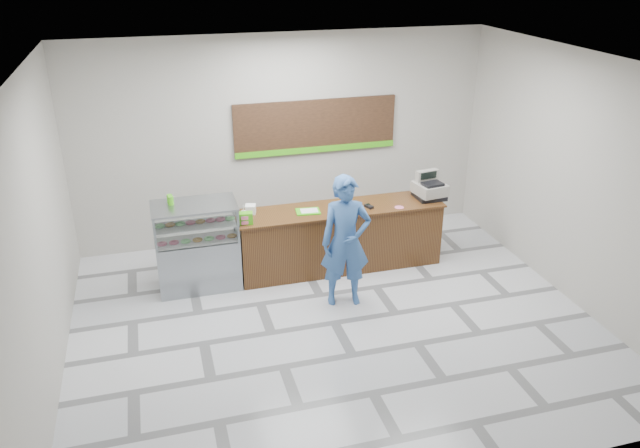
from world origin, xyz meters
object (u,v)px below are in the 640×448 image
object	(u,v)px
display_case	(197,245)
cash_register	(429,188)
serving_tray	(308,211)
customer	(346,242)
sales_counter	(340,237)

from	to	relation	value
display_case	cash_register	bearing A→B (deg)	0.29
cash_register	serving_tray	xyz separation A→B (m)	(-2.02, -0.05, -0.15)
display_case	cash_register	distance (m)	3.75
cash_register	customer	size ratio (longest dim) A/B	0.27
sales_counter	cash_register	distance (m)	1.64
serving_tray	sales_counter	bearing A→B (deg)	9.59
sales_counter	serving_tray	world-z (taller)	serving_tray
customer	display_case	bearing A→B (deg)	161.48
serving_tray	customer	bearing A→B (deg)	-68.26
display_case	customer	distance (m)	2.25
serving_tray	customer	distance (m)	1.04
serving_tray	customer	world-z (taller)	customer
sales_counter	cash_register	world-z (taller)	cash_register
sales_counter	display_case	distance (m)	2.23
customer	cash_register	bearing A→B (deg)	40.19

